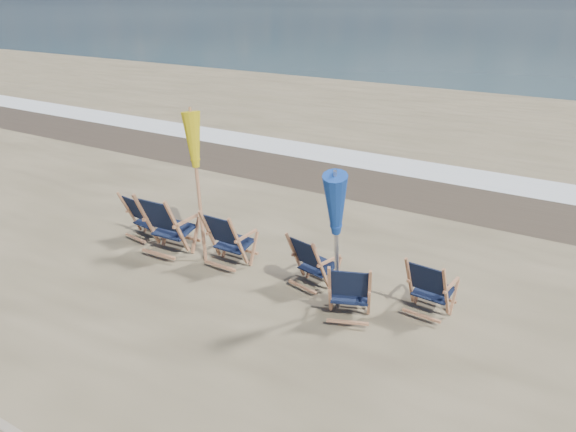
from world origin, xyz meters
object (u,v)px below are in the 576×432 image
at_px(beach_chair_1, 177,230).
at_px(beach_chair_4, 369,295).
at_px(umbrella_blue, 338,202).
at_px(beach_chair_0, 148,221).
at_px(beach_chair_5, 446,294).
at_px(beach_chair_2, 238,244).
at_px(beach_chair_3, 321,268).
at_px(umbrella_yellow, 196,149).

distance_m(beach_chair_1, beach_chair_4, 3.34).
bearing_deg(umbrella_blue, beach_chair_4, 11.70).
xyz_separation_m(beach_chair_0, beach_chair_5, (5.02, 0.22, 0.00)).
xyz_separation_m(beach_chair_2, umbrella_blue, (1.84, -0.38, 1.17)).
height_order(beach_chair_3, beach_chair_5, beach_chair_5).
height_order(beach_chair_0, beach_chair_2, beach_chair_2).
distance_m(beach_chair_1, umbrella_yellow, 1.32).
distance_m(beach_chair_2, beach_chair_5, 3.12).
height_order(beach_chair_0, beach_chair_1, beach_chair_1).
bearing_deg(beach_chair_0, beach_chair_2, -173.13).
distance_m(beach_chair_3, umbrella_yellow, 2.63).
height_order(beach_chair_4, umbrella_yellow, umbrella_yellow).
xyz_separation_m(beach_chair_5, umbrella_yellow, (-3.95, -0.11, 1.37)).
height_order(beach_chair_0, beach_chair_4, beach_chair_4).
bearing_deg(beach_chair_1, beach_chair_5, -176.65).
bearing_deg(umbrella_yellow, beach_chair_4, -7.95).
relative_size(beach_chair_0, beach_chair_3, 1.01).
relative_size(beach_chair_4, umbrella_yellow, 0.39).
relative_size(beach_chair_2, umbrella_blue, 0.45).
xyz_separation_m(beach_chair_1, umbrella_blue, (2.90, -0.20, 1.11)).
bearing_deg(beach_chair_5, beach_chair_4, 37.98).
relative_size(beach_chair_5, umbrella_yellow, 0.38).
relative_size(beach_chair_0, umbrella_blue, 0.41).
relative_size(beach_chair_2, beach_chair_5, 1.11).
distance_m(beach_chair_0, beach_chair_3, 3.31).
distance_m(beach_chair_0, beach_chair_2, 1.92).
distance_m(beach_chair_1, beach_chair_2, 1.07).
distance_m(beach_chair_0, umbrella_yellow, 1.75).
height_order(beach_chair_3, umbrella_blue, umbrella_blue).
height_order(beach_chair_1, beach_chair_2, beach_chair_1).
distance_m(beach_chair_3, beach_chair_4, 0.96).
xyz_separation_m(beach_chair_2, beach_chair_3, (1.39, 0.05, -0.05)).
xyz_separation_m(beach_chair_1, umbrella_yellow, (0.21, 0.33, 1.26)).
height_order(beach_chair_4, beach_chair_5, beach_chair_4).
height_order(beach_chair_2, umbrella_blue, umbrella_blue).
relative_size(beach_chair_1, umbrella_yellow, 0.47).
bearing_deg(beach_chair_4, umbrella_yellow, -29.43).
xyz_separation_m(beach_chair_0, beach_chair_2, (1.92, -0.03, 0.05)).
bearing_deg(beach_chair_1, beach_chair_2, -172.79).
height_order(beach_chair_2, beach_chair_4, beach_chair_2).
relative_size(beach_chair_3, umbrella_yellow, 0.38).
relative_size(beach_chair_0, beach_chair_1, 0.80).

